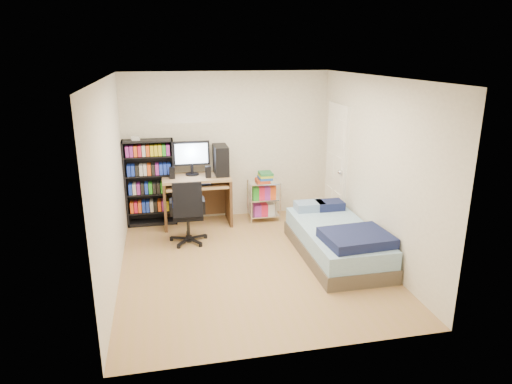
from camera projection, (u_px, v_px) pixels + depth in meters
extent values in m
cube|color=#A67C53|center=(251.00, 265.00, 6.31)|extent=(3.50, 4.00, 0.04)
cube|color=white|center=(250.00, 76.00, 5.56)|extent=(3.50, 4.00, 0.04)
cube|color=silver|center=(228.00, 146.00, 7.83)|extent=(3.50, 0.04, 2.50)
cube|color=silver|center=(295.00, 234.00, 4.05)|extent=(3.50, 0.04, 2.50)
cube|color=silver|center=(109.00, 184.00, 5.59)|extent=(0.04, 4.00, 2.50)
cube|color=silver|center=(376.00, 169.00, 6.29)|extent=(0.04, 4.00, 2.50)
cube|color=black|center=(150.00, 183.00, 7.55)|extent=(0.81, 0.27, 1.44)
cube|color=black|center=(152.00, 211.00, 7.70)|extent=(0.76, 0.25, 0.02)
cube|color=red|center=(152.00, 205.00, 7.66)|extent=(0.70, 0.22, 0.17)
cube|color=black|center=(151.00, 193.00, 7.61)|extent=(0.76, 0.25, 0.02)
cube|color=#1A36BB|center=(150.00, 187.00, 7.57)|extent=(0.70, 0.22, 0.17)
cube|color=black|center=(150.00, 175.00, 7.51)|extent=(0.76, 0.25, 0.02)
cube|color=gold|center=(149.00, 169.00, 7.47)|extent=(0.70, 0.22, 0.17)
cube|color=black|center=(148.00, 156.00, 7.42)|extent=(0.76, 0.25, 0.02)
cube|color=#249320|center=(148.00, 150.00, 7.38)|extent=(0.70, 0.22, 0.17)
cube|color=silver|center=(135.00, 138.00, 7.29)|extent=(0.13, 0.11, 0.06)
cube|color=tan|center=(196.00, 178.00, 7.52)|extent=(1.11, 0.61, 0.04)
cube|color=#39281F|center=(165.00, 204.00, 7.54)|extent=(0.04, 0.61, 0.79)
cube|color=#39281F|center=(229.00, 200.00, 7.75)|extent=(0.04, 0.61, 0.79)
cube|color=#39281F|center=(196.00, 195.00, 7.90)|extent=(1.07, 0.03, 0.72)
cube|color=tan|center=(197.00, 186.00, 7.47)|extent=(1.00, 0.50, 0.03)
cube|color=black|center=(197.00, 184.00, 7.44)|extent=(0.49, 0.17, 0.03)
cube|color=black|center=(191.00, 153.00, 7.51)|extent=(0.60, 0.06, 0.40)
cube|color=silver|center=(191.00, 154.00, 7.48)|extent=(0.53, 0.01, 0.33)
cube|color=black|center=(221.00, 160.00, 7.58)|extent=(0.22, 0.47, 0.49)
cube|color=black|center=(172.00, 173.00, 7.36)|extent=(0.09, 0.09, 0.19)
cube|color=black|center=(208.00, 172.00, 7.42)|extent=(0.09, 0.09, 0.19)
cylinder|color=black|center=(188.00, 226.00, 6.96)|extent=(0.05, 0.05, 0.35)
cube|color=black|center=(188.00, 214.00, 6.90)|extent=(0.45, 0.45, 0.07)
cube|color=black|center=(187.00, 200.00, 6.62)|extent=(0.43, 0.14, 0.51)
cube|color=black|center=(171.00, 207.00, 6.82)|extent=(0.04, 0.28, 0.20)
cube|color=black|center=(203.00, 205.00, 6.90)|extent=(0.04, 0.28, 0.20)
cylinder|color=silver|center=(251.00, 205.00, 7.64)|extent=(0.02, 0.02, 0.69)
cylinder|color=silver|center=(280.00, 203.00, 7.73)|extent=(0.02, 0.02, 0.69)
cylinder|color=silver|center=(248.00, 198.00, 7.97)|extent=(0.02, 0.02, 0.69)
cylinder|color=silver|center=(276.00, 197.00, 8.06)|extent=(0.02, 0.02, 0.69)
cube|color=silver|center=(264.00, 214.00, 7.92)|extent=(0.51, 0.36, 0.02)
cube|color=silver|center=(264.00, 198.00, 7.83)|extent=(0.51, 0.36, 0.02)
cube|color=silver|center=(264.00, 182.00, 7.75)|extent=(0.51, 0.36, 0.02)
cube|color=#9A3416|center=(264.00, 177.00, 7.72)|extent=(0.22, 0.28, 0.16)
cube|color=brown|center=(336.00, 249.00, 6.51)|extent=(0.99, 1.97, 0.20)
cube|color=#97C7E2|center=(337.00, 235.00, 6.45)|extent=(0.95, 1.93, 0.24)
cube|color=#161D45|center=(356.00, 238.00, 5.90)|extent=(0.89, 0.75, 0.14)
cube|color=#A2C0E5|center=(309.00, 206.00, 7.10)|extent=(0.44, 0.30, 0.13)
cube|color=#161D45|center=(330.00, 205.00, 7.15)|extent=(0.41, 0.30, 0.13)
cube|color=#452616|center=(338.00, 228.00, 6.36)|extent=(0.28, 0.22, 0.02)
cube|color=white|center=(336.00, 164.00, 7.61)|extent=(0.05, 0.80, 2.00)
sphere|color=silver|center=(340.00, 172.00, 7.32)|extent=(0.08, 0.08, 0.08)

